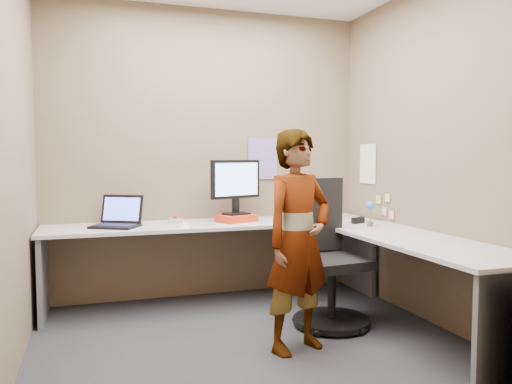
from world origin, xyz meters
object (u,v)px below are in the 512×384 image
object	(u,v)px
desk	(286,247)
monitor	(236,182)
office_chair	(327,266)
person	(298,241)

from	to	relation	value
desk	monitor	world-z (taller)	monitor
desk	office_chair	xyz separation A→B (m)	(0.26, -0.23, -0.13)
monitor	person	bearing A→B (deg)	-106.98
monitor	person	distance (m)	1.31
office_chair	monitor	bearing A→B (deg)	114.65
monitor	person	xyz separation A→B (m)	(0.08, -1.26, -0.34)
desk	monitor	xyz separation A→B (m)	(-0.24, 0.61, 0.50)
office_chair	person	distance (m)	0.67
monitor	office_chair	bearing A→B (deg)	-79.50
desk	person	xyz separation A→B (m)	(-0.16, -0.65, 0.16)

